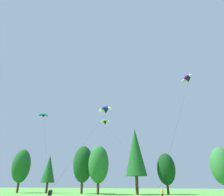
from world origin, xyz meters
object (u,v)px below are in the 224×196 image
at_px(kite_flyer_near, 50,194).
at_px(kite_flyer_mid, 162,193).
at_px(parafoil_kite_low_lime_white, 105,122).
at_px(parafoil_kite_far_teal, 43,115).
at_px(parafoil_kite_high_blue_white, 106,109).
at_px(parafoil_kite_mid_purple, 188,78).

height_order(kite_flyer_near, kite_flyer_mid, same).
relative_size(kite_flyer_mid, parafoil_kite_low_lime_white, 0.10).
relative_size(kite_flyer_mid, parafoil_kite_far_teal, 0.10).
distance_m(kite_flyer_near, kite_flyer_mid, 16.24).
height_order(kite_flyer_near, parafoil_kite_high_blue_white, parafoil_kite_high_blue_white).
relative_size(kite_flyer_near, parafoil_kite_far_teal, 0.10).
bearing_deg(kite_flyer_mid, parafoil_kite_low_lime_white, 133.12).
height_order(parafoil_kite_mid_purple, parafoil_kite_far_teal, parafoil_kite_mid_purple).
bearing_deg(parafoil_kite_high_blue_white, kite_flyer_mid, -12.98).
relative_size(parafoil_kite_high_blue_white, parafoil_kite_far_teal, 0.96).
distance_m(kite_flyer_near, parafoil_kite_mid_purple, 36.29).
xyz_separation_m(kite_flyer_near, parafoil_kite_high_blue_white, (3.22, 11.80, 15.04)).
xyz_separation_m(kite_flyer_mid, parafoil_kite_mid_purple, (6.99, 9.76, 23.22)).
relative_size(kite_flyer_near, parafoil_kite_low_lime_white, 0.10).
distance_m(kite_flyer_mid, parafoil_kite_low_lime_white, 27.15).
relative_size(kite_flyer_near, parafoil_kite_high_blue_white, 0.11).
xyz_separation_m(parafoil_kite_mid_purple, parafoil_kite_low_lime_white, (-21.70, 5.95, -6.68)).
distance_m(parafoil_kite_high_blue_white, parafoil_kite_low_lime_white, 14.32).
bearing_deg(parafoil_kite_far_teal, parafoil_kite_low_lime_white, 46.38).
distance_m(kite_flyer_mid, parafoil_kite_far_teal, 30.56).
relative_size(parafoil_kite_high_blue_white, parafoil_kite_mid_purple, 0.66).
height_order(parafoil_kite_mid_purple, parafoil_kite_low_lime_white, parafoil_kite_mid_purple).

